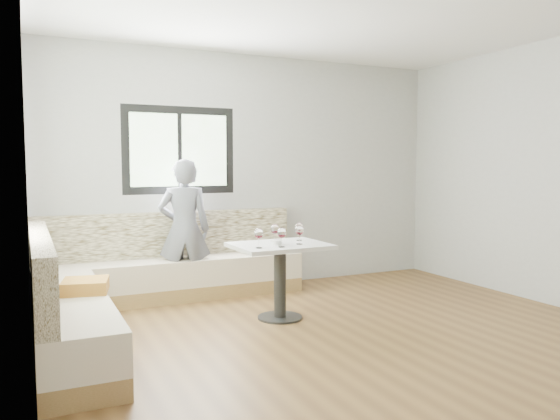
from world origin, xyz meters
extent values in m
cube|color=brown|center=(0.00, 0.00, 0.00)|extent=(5.00, 5.00, 0.01)
cube|color=#B7B7B2|center=(0.00, 2.50, 1.40)|extent=(5.00, 0.01, 2.80)
cube|color=#B7B7B2|center=(-2.50, 0.00, 1.40)|extent=(0.01, 5.00, 2.80)
cube|color=black|center=(-0.90, 2.49, 1.65)|extent=(1.30, 0.02, 1.00)
cube|color=black|center=(-2.49, 0.90, 1.65)|extent=(0.02, 1.30, 1.00)
cube|color=#9C7744|center=(-1.05, 2.23, 0.08)|extent=(2.90, 0.55, 0.16)
cube|color=beige|center=(-1.05, 2.23, 0.30)|extent=(2.90, 0.55, 0.29)
cube|color=#F0E5C3|center=(-1.05, 2.43, 0.70)|extent=(2.90, 0.14, 0.50)
cube|color=#9C7744|center=(-2.23, 0.82, 0.08)|extent=(0.55, 2.25, 0.16)
cube|color=beige|center=(-2.23, 0.82, 0.30)|extent=(0.55, 2.25, 0.29)
cube|color=#F0E5C3|center=(-2.43, 0.82, 0.70)|extent=(0.14, 2.25, 0.50)
cube|color=#B56228|center=(-2.10, 0.95, 0.50)|extent=(0.42, 0.42, 0.11)
cylinder|color=black|center=(-0.32, 1.02, 0.01)|extent=(0.43, 0.43, 0.02)
cylinder|color=black|center=(-0.32, 1.02, 0.34)|extent=(0.12, 0.12, 0.69)
cube|color=silver|center=(-0.32, 1.02, 0.71)|extent=(0.90, 0.71, 0.04)
imported|color=slate|center=(-0.95, 2.16, 0.78)|extent=(0.65, 0.51, 1.55)
cylinder|color=white|center=(-0.37, 0.99, 0.75)|extent=(0.11, 0.11, 0.04)
sphere|color=black|center=(-0.36, 1.00, 0.76)|extent=(0.02, 0.02, 0.02)
sphere|color=black|center=(-0.39, 1.00, 0.76)|extent=(0.02, 0.02, 0.02)
sphere|color=black|center=(-0.37, 0.98, 0.76)|extent=(0.02, 0.02, 0.02)
cylinder|color=white|center=(-0.61, 0.86, 0.73)|extent=(0.06, 0.06, 0.01)
cylinder|color=white|center=(-0.61, 0.86, 0.77)|extent=(0.01, 0.01, 0.08)
ellipsoid|color=white|center=(-0.61, 0.86, 0.86)|extent=(0.08, 0.08, 0.10)
cylinder|color=#4E060F|center=(-0.61, 0.86, 0.84)|extent=(0.06, 0.06, 0.02)
cylinder|color=white|center=(-0.40, 0.82, 0.73)|extent=(0.06, 0.06, 0.01)
cylinder|color=white|center=(-0.40, 0.82, 0.77)|extent=(0.01, 0.01, 0.08)
ellipsoid|color=white|center=(-0.40, 0.82, 0.86)|extent=(0.08, 0.08, 0.10)
cylinder|color=#4E060F|center=(-0.40, 0.82, 0.84)|extent=(0.06, 0.06, 0.02)
cylinder|color=white|center=(-0.17, 0.91, 0.73)|extent=(0.06, 0.06, 0.01)
cylinder|color=white|center=(-0.17, 0.91, 0.77)|extent=(0.01, 0.01, 0.08)
ellipsoid|color=white|center=(-0.17, 0.91, 0.86)|extent=(0.08, 0.08, 0.10)
cylinder|color=#4E060F|center=(-0.17, 0.91, 0.84)|extent=(0.06, 0.06, 0.02)
cylinder|color=white|center=(-0.33, 1.11, 0.73)|extent=(0.06, 0.06, 0.01)
cylinder|color=white|center=(-0.33, 1.11, 0.77)|extent=(0.01, 0.01, 0.08)
ellipsoid|color=white|center=(-0.33, 1.11, 0.86)|extent=(0.08, 0.08, 0.10)
cylinder|color=#4E060F|center=(-0.33, 1.11, 0.84)|extent=(0.06, 0.06, 0.02)
cylinder|color=white|center=(-0.05, 1.14, 0.73)|extent=(0.06, 0.06, 0.01)
cylinder|color=white|center=(-0.05, 1.14, 0.77)|extent=(0.01, 0.01, 0.08)
ellipsoid|color=white|center=(-0.05, 1.14, 0.86)|extent=(0.08, 0.08, 0.10)
cylinder|color=#4E060F|center=(-0.05, 1.14, 0.84)|extent=(0.06, 0.06, 0.02)
camera|label=1|loc=(-2.52, -3.67, 1.48)|focal=35.00mm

